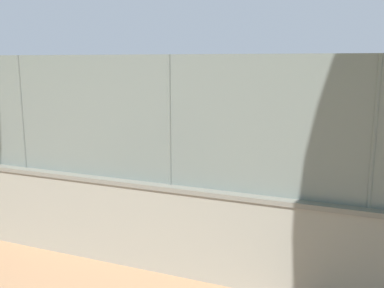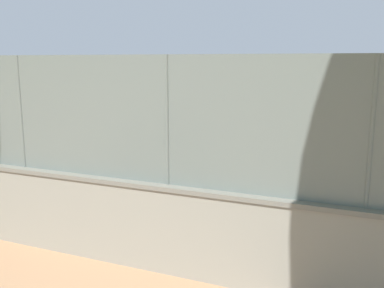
# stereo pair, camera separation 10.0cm
# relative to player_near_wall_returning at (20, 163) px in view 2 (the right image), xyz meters

# --- Properties ---
(ground_plane) EXTENTS (260.00, 260.00, 0.00)m
(ground_plane) POSITION_rel_player_near_wall_returning_xyz_m (-3.59, -8.11, -0.98)
(ground_plane) COLOR tan
(perimeter_wall) EXTENTS (29.30, 0.72, 1.61)m
(perimeter_wall) POSITION_rel_player_near_wall_returning_xyz_m (-3.94, 2.27, -0.17)
(perimeter_wall) COLOR gray
(perimeter_wall) RESTS_ON ground_plane
(fence_panel_on_wall) EXTENTS (28.78, 0.36, 2.21)m
(fence_panel_on_wall) POSITION_rel_player_near_wall_returning_xyz_m (-3.94, 2.27, 1.73)
(fence_panel_on_wall) COLOR slate
(fence_panel_on_wall) RESTS_ON perimeter_wall
(player_near_wall_returning) EXTENTS (1.03, 0.78, 1.65)m
(player_near_wall_returning) POSITION_rel_player_near_wall_returning_xyz_m (0.00, 0.00, 0.00)
(player_near_wall_returning) COLOR black
(player_near_wall_returning) RESTS_ON ground_plane
(player_at_service_line) EXTENTS (0.76, 1.11, 1.73)m
(player_at_service_line) POSITION_rel_player_near_wall_returning_xyz_m (-8.69, -9.91, 0.05)
(player_at_service_line) COLOR navy
(player_at_service_line) RESTS_ON ground_plane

